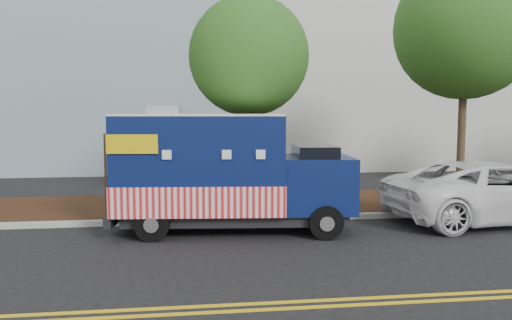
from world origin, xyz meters
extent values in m
plane|color=black|center=(0.00, 0.00, 0.00)|extent=(120.00, 120.00, 0.00)
cube|color=#9E9E99|center=(0.00, 1.40, 0.07)|extent=(120.00, 0.18, 0.15)
cube|color=black|center=(0.00, 3.50, 0.07)|extent=(120.00, 4.00, 0.15)
cube|color=gold|center=(0.00, -4.45, 0.01)|extent=(120.00, 0.10, 0.01)
cube|color=gold|center=(0.00, -4.70, 0.01)|extent=(120.00, 0.10, 0.01)
cylinder|color=#38281C|center=(1.19, 2.77, 1.86)|extent=(0.26, 0.26, 3.71)
sphere|color=#285618|center=(1.19, 2.77, 4.59)|extent=(3.49, 3.49, 3.49)
cylinder|color=#38281C|center=(8.47, 3.81, 2.27)|extent=(0.26, 0.26, 4.55)
sphere|color=#285618|center=(8.47, 3.81, 5.71)|extent=(4.64, 4.64, 4.64)
cube|color=#473828|center=(-2.78, 1.81, 1.20)|extent=(0.06, 0.06, 2.40)
cube|color=black|center=(0.58, 0.43, 0.40)|extent=(5.49, 2.30, 0.27)
cube|color=#0A1647|center=(-0.28, 0.51, 1.72)|extent=(4.20, 2.56, 2.29)
cube|color=red|center=(-0.28, 0.51, 0.91)|extent=(4.24, 2.62, 0.72)
cube|color=white|center=(-0.28, 0.51, 2.89)|extent=(4.20, 2.56, 0.06)
cube|color=#B7B7BA|center=(-1.14, 0.59, 3.01)|extent=(0.83, 0.83, 0.21)
cube|color=#0A1647|center=(2.57, 0.25, 1.19)|extent=(1.90, 2.20, 1.34)
cube|color=black|center=(2.53, 0.25, 1.83)|extent=(1.12, 1.94, 0.62)
cube|color=black|center=(3.45, 0.17, 0.75)|extent=(0.25, 1.91, 0.29)
cube|color=black|center=(-2.33, 0.70, 0.43)|extent=(0.37, 2.16, 0.27)
cube|color=#B7B7BA|center=(-2.30, 0.70, 1.77)|extent=(0.20, 1.72, 1.82)
cube|color=#B7B7BA|center=(0.11, 1.62, 1.77)|extent=(1.72, 0.20, 1.05)
cube|color=#E1BE0B|center=(-1.81, -0.49, 2.25)|extent=(1.14, 0.12, 0.43)
cube|color=#E1BE0B|center=(-1.60, 1.78, 2.25)|extent=(1.14, 0.12, 0.43)
cylinder|color=black|center=(2.58, -0.73, 0.40)|extent=(0.82, 0.34, 0.80)
cylinder|color=black|center=(2.76, 1.21, 0.40)|extent=(0.82, 0.34, 0.80)
cylinder|color=black|center=(-1.42, -0.36, 0.40)|extent=(0.82, 0.34, 0.80)
cylinder|color=black|center=(-1.24, 1.58, 0.40)|extent=(0.82, 0.34, 0.80)
imported|color=white|center=(7.60, 0.56, 0.82)|extent=(6.12, 3.20, 1.64)
camera|label=1|loc=(-0.52, -11.81, 2.91)|focal=35.00mm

